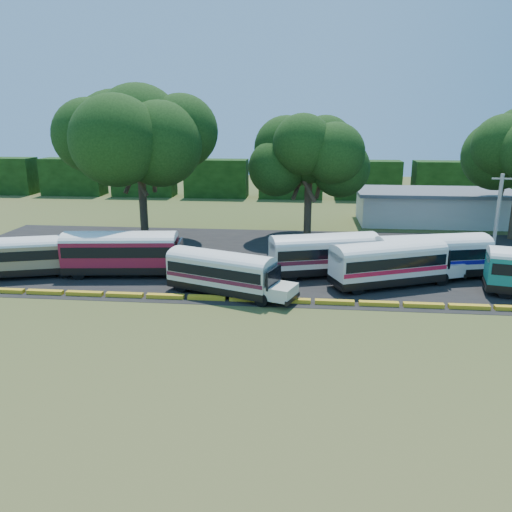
# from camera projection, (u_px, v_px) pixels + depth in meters

# --- Properties ---
(ground) EXTENTS (160.00, 160.00, 0.00)m
(ground) POSITION_uv_depth(u_px,v_px,m) (269.00, 307.00, 34.01)
(ground) COLOR #35511B
(ground) RESTS_ON ground
(asphalt_strip) EXTENTS (64.00, 24.00, 0.02)m
(asphalt_strip) POSITION_uv_depth(u_px,v_px,m) (289.00, 259.00, 45.42)
(asphalt_strip) COLOR black
(asphalt_strip) RESTS_ON ground
(curb) EXTENTS (53.70, 0.45, 0.30)m
(curb) POSITION_uv_depth(u_px,v_px,m) (270.00, 300.00, 34.93)
(curb) COLOR yellow
(curb) RESTS_ON ground
(terminal_building) EXTENTS (19.00, 9.00, 4.00)m
(terminal_building) POSITION_uv_depth(u_px,v_px,m) (435.00, 207.00, 60.53)
(terminal_building) COLOR beige
(terminal_building) RESTS_ON ground
(treeline_backdrop) EXTENTS (130.00, 4.00, 6.00)m
(treeline_backdrop) POSITION_uv_depth(u_px,v_px,m) (291.00, 179.00, 79.22)
(treeline_backdrop) COLOR black
(treeline_backdrop) RESTS_ON ground
(bus_beige) EXTENTS (10.27, 5.25, 3.28)m
(bus_beige) POSITION_uv_depth(u_px,v_px,m) (17.00, 255.00, 39.95)
(bus_beige) COLOR black
(bus_beige) RESTS_ON ground
(bus_red) EXTENTS (11.34, 3.95, 3.65)m
(bus_red) POSITION_uv_depth(u_px,v_px,m) (124.00, 250.00, 40.38)
(bus_red) COLOR black
(bus_red) RESTS_ON ground
(bus_cream_west) EXTENTS (9.92, 5.63, 3.19)m
(bus_cream_west) POSITION_uv_depth(u_px,v_px,m) (223.00, 271.00, 36.04)
(bus_cream_west) COLOR black
(bus_cream_west) RESTS_ON ground
(bus_cream_east) EXTENTS (10.87, 5.47, 3.48)m
(bus_cream_east) POSITION_uv_depth(u_px,v_px,m) (326.00, 252.00, 40.38)
(bus_cream_east) COLOR black
(bus_cream_east) RESTS_ON ground
(bus_white_red) EXTENTS (10.83, 6.45, 3.50)m
(bus_white_red) POSITION_uv_depth(u_px,v_px,m) (391.00, 261.00, 37.79)
(bus_white_red) COLOR black
(bus_white_red) RESTS_ON ground
(bus_white_blue) EXTENTS (11.18, 5.29, 3.57)m
(bus_white_blue) POSITION_uv_depth(u_px,v_px,m) (435.00, 254.00, 39.66)
(bus_white_blue) COLOR black
(bus_white_blue) RESTS_ON ground
(tree_west) EXTENTS (12.45, 12.45, 15.76)m
(tree_west) POSITION_uv_depth(u_px,v_px,m) (139.00, 131.00, 48.88)
(tree_west) COLOR #34261A
(tree_west) RESTS_ON ground
(tree_center) EXTENTS (8.84, 8.84, 12.25)m
(tree_center) POSITION_uv_depth(u_px,v_px,m) (309.00, 153.00, 51.76)
(tree_center) COLOR #34261A
(tree_center) RESTS_ON ground
(utility_pole) EXTENTS (1.60, 0.30, 8.05)m
(utility_pole) POSITION_uv_depth(u_px,v_px,m) (497.00, 221.00, 41.80)
(utility_pole) COLOR gray
(utility_pole) RESTS_ON ground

